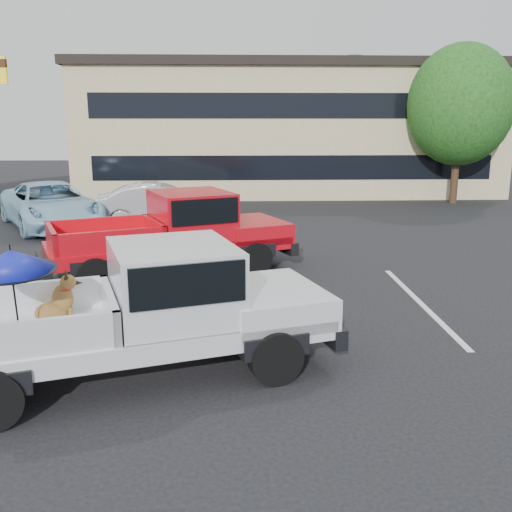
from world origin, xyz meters
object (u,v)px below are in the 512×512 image
(tree_back, at_px, (352,105))
(silver_sedan, at_px, (161,204))
(red_pickup, at_px, (185,229))
(silver_pickup, at_px, (157,303))
(blue_suv, at_px, (51,205))
(tree_right, at_px, (460,105))

(tree_back, height_order, silver_sedan, tree_back)
(tree_back, xyz_separation_m, red_pickup, (-7.89, -19.35, -3.36))
(silver_pickup, distance_m, blue_suv, 12.82)
(tree_back, bearing_deg, red_pickup, -112.19)
(tree_right, height_order, silver_sedan, tree_right)
(red_pickup, bearing_deg, silver_sedan, 79.72)
(tree_right, bearing_deg, tree_back, 110.56)
(silver_sedan, bearing_deg, red_pickup, -175.14)
(red_pickup, distance_m, blue_suv, 7.93)
(tree_right, bearing_deg, silver_sedan, -157.73)
(silver_pickup, xyz_separation_m, red_pickup, (-0.06, 5.65, 0.01))
(tree_back, xyz_separation_m, silver_pickup, (-7.83, -25.00, -3.36))
(tree_back, bearing_deg, silver_pickup, -107.39)
(silver_pickup, bearing_deg, tree_right, 40.12)
(tree_right, distance_m, blue_suv, 17.14)
(silver_sedan, bearing_deg, tree_right, -74.87)
(silver_sedan, height_order, blue_suv, blue_suv)
(tree_back, distance_m, silver_pickup, 26.42)
(silver_pickup, bearing_deg, silver_sedan, 79.32)
(silver_sedan, bearing_deg, silver_pickup, 179.57)
(tree_right, relative_size, silver_sedan, 1.53)
(tree_back, height_order, blue_suv, tree_back)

